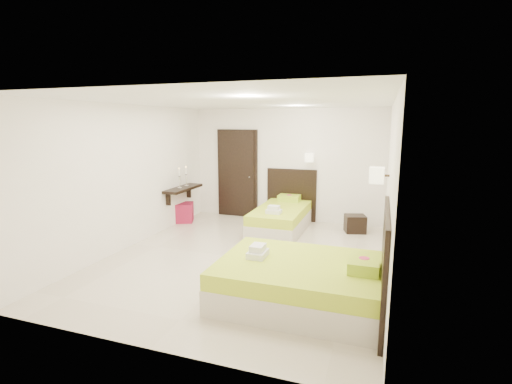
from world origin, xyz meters
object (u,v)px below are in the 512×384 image
(bed_double, at_px, (305,280))
(bed_single, at_px, (282,217))
(ottoman, at_px, (183,212))
(nightstand, at_px, (355,224))

(bed_double, bearing_deg, bed_single, 110.16)
(bed_single, height_order, ottoman, bed_single)
(ottoman, bearing_deg, bed_double, -40.74)
(bed_double, height_order, ottoman, bed_double)
(nightstand, xyz_separation_m, ottoman, (-3.86, -0.42, 0.04))
(bed_double, xyz_separation_m, nightstand, (0.37, 3.42, -0.12))
(nightstand, distance_m, ottoman, 3.88)
(bed_single, height_order, bed_double, bed_double)
(bed_single, xyz_separation_m, ottoman, (-2.35, -0.09, -0.07))
(bed_single, distance_m, bed_double, 3.30)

